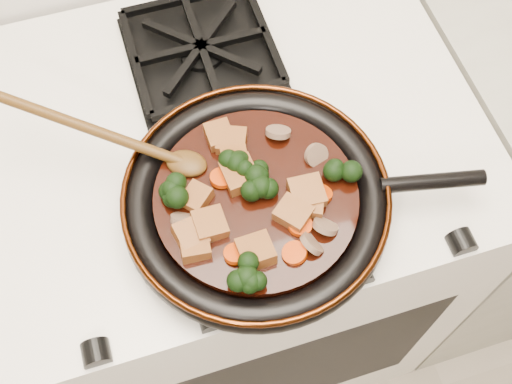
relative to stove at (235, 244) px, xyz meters
name	(u,v)px	position (x,y,z in m)	size (l,w,h in m)	color
stove	(235,244)	(0.00, 0.00, 0.00)	(0.76, 0.60, 0.90)	white
burner_grate_front	(254,201)	(0.00, -0.14, 0.46)	(0.23, 0.23, 0.03)	black
burner_grate_back	(202,50)	(0.00, 0.14, 0.46)	(0.23, 0.23, 0.03)	black
skillet	(257,201)	(0.00, -0.16, 0.49)	(0.48, 0.36, 0.05)	black
braising_sauce	(256,199)	(0.00, -0.16, 0.50)	(0.27, 0.27, 0.02)	black
tofu_cube_0	(256,252)	(-0.03, -0.23, 0.52)	(0.04, 0.04, 0.02)	brown
tofu_cube_1	(307,193)	(0.06, -0.18, 0.52)	(0.04, 0.04, 0.02)	brown
tofu_cube_2	(191,236)	(-0.10, -0.19, 0.52)	(0.04, 0.04, 0.02)	brown
tofu_cube_3	(293,214)	(0.03, -0.20, 0.52)	(0.04, 0.04, 0.02)	brown
tofu_cube_4	(234,154)	(-0.01, -0.09, 0.52)	(0.04, 0.04, 0.02)	brown
tofu_cube_5	(232,142)	(-0.01, -0.07, 0.52)	(0.04, 0.04, 0.02)	brown
tofu_cube_6	(240,175)	(-0.01, -0.12, 0.52)	(0.04, 0.05, 0.02)	brown
tofu_cube_7	(197,198)	(-0.08, -0.14, 0.52)	(0.04, 0.03, 0.02)	brown
tofu_cube_8	(210,225)	(-0.07, -0.18, 0.52)	(0.04, 0.04, 0.02)	brown
tofu_cube_9	(219,136)	(-0.02, -0.06, 0.52)	(0.04, 0.03, 0.02)	brown
tofu_cube_10	(310,204)	(0.06, -0.19, 0.52)	(0.04, 0.03, 0.02)	brown
tofu_cube_11	(195,246)	(-0.10, -0.20, 0.52)	(0.04, 0.04, 0.02)	brown
broccoli_floret_0	(176,193)	(-0.10, -0.13, 0.52)	(0.06, 0.06, 0.05)	black
broccoli_floret_1	(254,178)	(0.00, -0.13, 0.52)	(0.06, 0.06, 0.05)	black
broccoli_floret_2	(247,276)	(-0.05, -0.26, 0.52)	(0.06, 0.06, 0.05)	black
broccoli_floret_3	(339,171)	(0.11, -0.16, 0.52)	(0.06, 0.06, 0.05)	black
broccoli_floret_4	(256,187)	(0.00, -0.15, 0.52)	(0.06, 0.06, 0.05)	black
broccoli_floret_5	(232,170)	(-0.02, -0.11, 0.52)	(0.06, 0.06, 0.05)	black
carrot_coin_0	(222,178)	(-0.04, -0.12, 0.51)	(0.03, 0.03, 0.01)	#C63705
carrot_coin_1	(236,254)	(-0.05, -0.23, 0.51)	(0.03, 0.03, 0.01)	#C63705
carrot_coin_2	(300,225)	(0.04, -0.21, 0.51)	(0.03, 0.03, 0.01)	#C63705
carrot_coin_3	(295,253)	(0.02, -0.25, 0.51)	(0.03, 0.03, 0.01)	#C63705
carrot_coin_4	(321,193)	(0.08, -0.18, 0.51)	(0.03, 0.03, 0.01)	#C63705
mushroom_slice_0	(316,155)	(0.09, -0.12, 0.52)	(0.03, 0.03, 0.01)	brown
mushroom_slice_1	(325,226)	(0.07, -0.23, 0.52)	(0.03, 0.03, 0.01)	brown
mushroom_slice_2	(278,132)	(0.05, -0.07, 0.52)	(0.03, 0.03, 0.01)	brown
mushroom_slice_3	(312,244)	(0.04, -0.24, 0.52)	(0.03, 0.03, 0.01)	brown
mushroom_slice_4	(183,219)	(-0.10, -0.16, 0.52)	(0.03, 0.03, 0.01)	brown
wooden_spoon	(127,142)	(-0.15, -0.04, 0.54)	(0.16, 0.11, 0.28)	#4D3010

